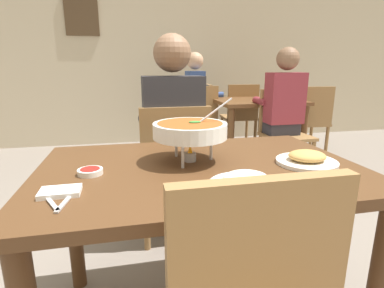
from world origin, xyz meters
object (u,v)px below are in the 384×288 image
object	(u,v)px
chair_bg_left	(282,127)
chair_diner_main	(174,166)
chair_bg_right	(240,113)
patron_bg_left	(282,105)
chair_bg_corner	(204,120)
patron_bg_middle	(198,96)
dining_table_main	(200,192)
dining_table_far	(257,111)
diner_main	(172,129)
curry_bowl	(190,131)
chair_bg_middle	(200,114)
rice_plate	(246,182)
chair_bg_window	(310,118)
sauce_dish	(90,171)
appetizer_plate	(307,159)

from	to	relation	value
chair_bg_left	chair_diner_main	bearing A→B (deg)	-142.29
chair_bg_right	patron_bg_left	xyz separation A→B (m)	(0.03, -1.08, 0.24)
chair_bg_right	chair_diner_main	bearing A→B (deg)	-121.17
chair_bg_corner	patron_bg_middle	bearing A→B (deg)	84.94
dining_table_main	patron_bg_left	xyz separation A→B (m)	(1.27, 1.69, 0.12)
patron_bg_middle	dining_table_far	bearing A→B (deg)	-44.03
diner_main	dining_table_far	size ratio (longest dim) A/B	1.31
curry_bowl	chair_bg_middle	world-z (taller)	curry_bowl
chair_bg_right	patron_bg_left	size ratio (longest dim) A/B	0.69
chair_bg_right	patron_bg_middle	distance (m)	0.64
chair_diner_main	chair_bg_right	world-z (taller)	same
rice_plate	patron_bg_middle	size ratio (longest dim) A/B	0.18
curry_bowl	chair_bg_right	bearing A→B (deg)	64.75
chair_bg_window	diner_main	bearing A→B (deg)	-143.37
curry_bowl	chair_bg_corner	distance (m)	2.39
chair_bg_window	curry_bowl	bearing A→B (deg)	-132.89
chair_bg_window	chair_bg_left	bearing A→B (deg)	-143.73
curry_bowl	chair_bg_window	bearing A→B (deg)	47.11
sauce_dish	dining_table_main	bearing A→B (deg)	2.11
curry_bowl	sauce_dish	xyz separation A→B (m)	(-0.39, -0.08, -0.12)
chair_bg_left	chair_bg_middle	xyz separation A→B (m)	(-0.62, 1.08, 0.00)
dining_table_main	sauce_dish	xyz separation A→B (m)	(-0.41, -0.02, 0.12)
diner_main	chair_bg_corner	size ratio (longest dim) A/B	1.46
rice_plate	chair_bg_right	distance (m)	3.24
appetizer_plate	patron_bg_middle	bearing A→B (deg)	85.40
curry_bowl	sauce_dish	world-z (taller)	curry_bowl
curry_bowl	chair_bg_middle	distance (m)	2.83
chair_bg_corner	chair_bg_window	world-z (taller)	same
curry_bowl	chair_diner_main	bearing A→B (deg)	87.60
rice_plate	patron_bg_left	distance (m)	2.27
sauce_dish	chair_bg_right	world-z (taller)	chair_bg_right
dining_table_main	sauce_dish	bearing A→B (deg)	-177.89
chair_bg_left	chair_bg_window	bearing A→B (deg)	36.27
chair_bg_left	patron_bg_left	distance (m)	0.24
patron_bg_left	chair_bg_right	bearing A→B (deg)	91.34
curry_bowl	chair_bg_corner	size ratio (longest dim) A/B	0.37
diner_main	patron_bg_left	bearing A→B (deg)	36.79
dining_table_main	diner_main	xyz separation A→B (m)	(0.00, 0.73, 0.12)
sauce_dish	patron_bg_middle	distance (m)	3.05
patron_bg_left	chair_bg_window	bearing A→B (deg)	36.31
appetizer_plate	patron_bg_middle	world-z (taller)	patron_bg_middle
sauce_dish	patron_bg_left	bearing A→B (deg)	45.27
chair_bg_left	chair_bg_corner	size ratio (longest dim) A/B	1.00
chair_diner_main	curry_bowl	size ratio (longest dim) A/B	2.71
chair_bg_window	patron_bg_middle	xyz separation A→B (m)	(-1.27, 0.67, 0.24)
chair_diner_main	chair_bg_middle	size ratio (longest dim) A/B	1.00
dining_table_main	rice_plate	size ratio (longest dim) A/B	5.20
patron_bg_middle	diner_main	bearing A→B (deg)	-107.39
rice_plate	chair_diner_main	bearing A→B (deg)	95.30
appetizer_plate	patron_bg_left	bearing A→B (deg)	64.25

